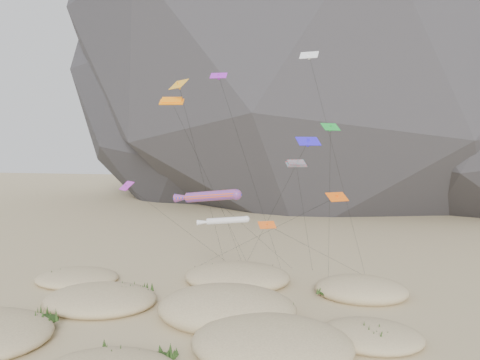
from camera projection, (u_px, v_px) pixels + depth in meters
ground at (193, 330)px, 44.19m from camera, size 500.00×500.00×0.00m
dunes at (190, 310)px, 47.77m from camera, size 46.67×38.41×4.00m
dune_grass at (205, 308)px, 47.89m from camera, size 41.96×27.58×1.55m
kite_stakes at (267, 269)px, 66.00m from camera, size 23.87×6.94×0.30m
rainbow_tube_kite at (209, 196)px, 54.02m from camera, size 11.94×16.01×12.63m
white_tube_kite at (224, 221)px, 55.85m from camera, size 6.32×14.23×9.20m
orange_parafoil at (173, 103)px, 54.73m from camera, size 7.14×15.30×23.26m
multi_parafoil at (296, 165)px, 54.48m from camera, size 2.57×12.25×15.91m
delta_kites at (256, 141)px, 52.49m from camera, size 28.34×19.16×28.59m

